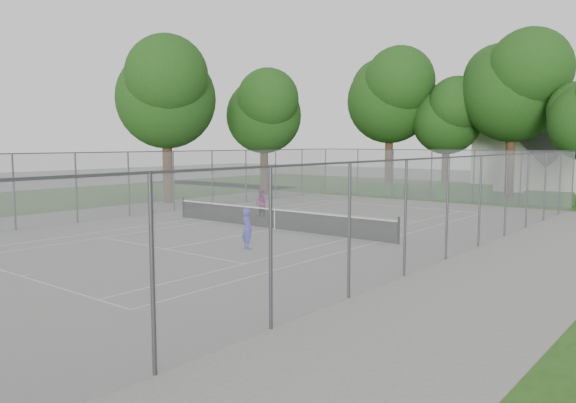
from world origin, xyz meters
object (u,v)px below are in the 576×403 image
Objects in this scene: woman_player at (261,203)px; tennis_net at (275,218)px; house at (531,143)px; girl_player at (247,229)px.

tennis_net is at bearing -35.96° from woman_player.
tennis_net is 4.29m from woman_player.
house is 27.96m from woman_player.
tennis_net is 30.17m from house.
girl_player is 9.18m from woman_player.
girl_player is (2.40, -4.45, 0.26)m from tennis_net.
woman_player is at bearing -32.96° from girl_player.
girl_player is at bearing -47.56° from woman_player.
tennis_net is 8.46× the size of woman_player.
house is 6.37× the size of girl_player.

